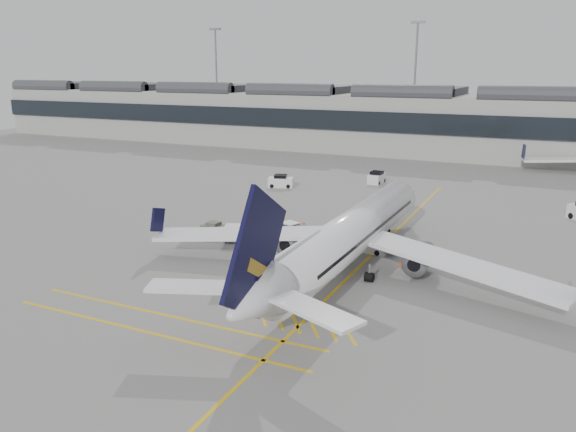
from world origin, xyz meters
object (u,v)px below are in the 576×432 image
at_px(baggage_cart_a, 290,230).
at_px(ramp_agent_b, 307,239).
at_px(airliner_main, 349,236).
at_px(belt_loader, 364,243).
at_px(ramp_agent_a, 304,231).
at_px(pushback_tug, 214,229).

bearing_deg(baggage_cart_a, ramp_agent_b, -17.36).
height_order(airliner_main, baggage_cart_a, airliner_main).
bearing_deg(ramp_agent_b, airliner_main, 119.33).
distance_m(belt_loader, baggage_cart_a, 7.44).
bearing_deg(ramp_agent_a, baggage_cart_a, 137.02).
height_order(belt_loader, ramp_agent_a, belt_loader).
distance_m(ramp_agent_b, pushback_tug, 10.09).
bearing_deg(baggage_cart_a, pushback_tug, -143.59).
bearing_deg(belt_loader, pushback_tug, -162.72).
xyz_separation_m(baggage_cart_a, ramp_agent_b, (2.73, -2.27, 0.09)).
relative_size(ramp_agent_a, pushback_tug, 0.70).
height_order(ramp_agent_a, ramp_agent_b, ramp_agent_b).
bearing_deg(belt_loader, ramp_agent_b, -144.29).
bearing_deg(ramp_agent_a, belt_loader, -62.79).
relative_size(ramp_agent_a, ramp_agent_b, 0.87).
height_order(baggage_cart_a, pushback_tug, baggage_cart_a).
distance_m(baggage_cart_a, pushback_tug, 7.58).
bearing_deg(airliner_main, ramp_agent_a, 138.45).
relative_size(airliner_main, belt_loader, 7.02).
height_order(airliner_main, belt_loader, airliner_main).
relative_size(belt_loader, pushback_tug, 2.15).
relative_size(airliner_main, baggage_cart_a, 18.72).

